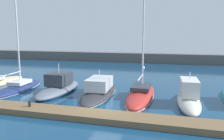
{
  "coord_description": "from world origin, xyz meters",
  "views": [
    {
      "loc": [
        5.35,
        -16.94,
        6.02
      ],
      "look_at": [
        -0.92,
        5.6,
        2.4
      ],
      "focal_mm": 36.88,
      "sensor_mm": 36.0,
      "label": 1
    }
  ],
  "objects_px": {
    "mooring_buoy_white": "(143,68)",
    "motorboat_charcoal_fourth": "(100,90)",
    "motorboat_slate_third": "(59,87)",
    "motorboat_ivory_sixth": "(189,97)",
    "dock_bollard": "(30,104)",
    "sailboat_navy_second": "(18,87)",
    "sailboat_red_fifth": "(141,94)"
  },
  "relations": [
    {
      "from": "sailboat_navy_second",
      "to": "motorboat_ivory_sixth",
      "type": "height_order",
      "value": "sailboat_navy_second"
    },
    {
      "from": "mooring_buoy_white",
      "to": "dock_bollard",
      "type": "distance_m",
      "value": 27.17
    },
    {
      "from": "dock_bollard",
      "to": "motorboat_slate_third",
      "type": "bearing_deg",
      "value": 98.01
    },
    {
      "from": "sailboat_navy_second",
      "to": "motorboat_charcoal_fourth",
      "type": "relative_size",
      "value": 1.42
    },
    {
      "from": "motorboat_ivory_sixth",
      "to": "sailboat_red_fifth",
      "type": "bearing_deg",
      "value": 70.93
    },
    {
      "from": "sailboat_navy_second",
      "to": "sailboat_red_fifth",
      "type": "bearing_deg",
      "value": -90.78
    },
    {
      "from": "sailboat_navy_second",
      "to": "motorboat_slate_third",
      "type": "height_order",
      "value": "sailboat_navy_second"
    },
    {
      "from": "sailboat_navy_second",
      "to": "motorboat_charcoal_fourth",
      "type": "distance_m",
      "value": 9.2
    },
    {
      "from": "motorboat_slate_third",
      "to": "dock_bollard",
      "type": "bearing_deg",
      "value": -173.2
    },
    {
      "from": "motorboat_slate_third",
      "to": "motorboat_ivory_sixth",
      "type": "bearing_deg",
      "value": -95.44
    },
    {
      "from": "sailboat_red_fifth",
      "to": "mooring_buoy_white",
      "type": "bearing_deg",
      "value": 6.76
    },
    {
      "from": "sailboat_navy_second",
      "to": "motorboat_slate_third",
      "type": "bearing_deg",
      "value": -89.7
    },
    {
      "from": "motorboat_slate_third",
      "to": "sailboat_red_fifth",
      "type": "distance_m",
      "value": 8.66
    },
    {
      "from": "dock_bollard",
      "to": "sailboat_navy_second",
      "type": "bearing_deg",
      "value": 133.37
    },
    {
      "from": "motorboat_slate_third",
      "to": "mooring_buoy_white",
      "type": "relative_size",
      "value": 14.23
    },
    {
      "from": "sailboat_navy_second",
      "to": "dock_bollard",
      "type": "bearing_deg",
      "value": -140.11
    },
    {
      "from": "mooring_buoy_white",
      "to": "dock_bollard",
      "type": "bearing_deg",
      "value": -101.09
    },
    {
      "from": "motorboat_slate_third",
      "to": "motorboat_charcoal_fourth",
      "type": "distance_m",
      "value": 4.41
    },
    {
      "from": "sailboat_navy_second",
      "to": "mooring_buoy_white",
      "type": "distance_m",
      "value": 23.35
    },
    {
      "from": "motorboat_slate_third",
      "to": "motorboat_ivory_sixth",
      "type": "height_order",
      "value": "motorboat_slate_third"
    },
    {
      "from": "dock_bollard",
      "to": "motorboat_charcoal_fourth",
      "type": "bearing_deg",
      "value": 62.43
    },
    {
      "from": "motorboat_charcoal_fourth",
      "to": "sailboat_red_fifth",
      "type": "distance_m",
      "value": 4.26
    },
    {
      "from": "motorboat_slate_third",
      "to": "motorboat_ivory_sixth",
      "type": "xyz_separation_m",
      "value": [
        12.97,
        -0.96,
        0.07
      ]
    },
    {
      "from": "sailboat_red_fifth",
      "to": "dock_bollard",
      "type": "height_order",
      "value": "sailboat_red_fifth"
    },
    {
      "from": "sailboat_navy_second",
      "to": "dock_bollard",
      "type": "distance_m",
      "value": 8.27
    },
    {
      "from": "sailboat_navy_second",
      "to": "motorboat_ivory_sixth",
      "type": "xyz_separation_m",
      "value": [
        17.75,
        -0.64,
        0.31
      ]
    },
    {
      "from": "motorboat_charcoal_fourth",
      "to": "dock_bollard",
      "type": "height_order",
      "value": "motorboat_charcoal_fourth"
    },
    {
      "from": "mooring_buoy_white",
      "to": "motorboat_charcoal_fourth",
      "type": "bearing_deg",
      "value": -94.94
    },
    {
      "from": "motorboat_slate_third",
      "to": "dock_bollard",
      "type": "height_order",
      "value": "motorboat_slate_third"
    },
    {
      "from": "motorboat_charcoal_fourth",
      "to": "sailboat_red_fifth",
      "type": "height_order",
      "value": "sailboat_red_fifth"
    },
    {
      "from": "mooring_buoy_white",
      "to": "sailboat_red_fifth",
      "type": "bearing_deg",
      "value": -82.79
    },
    {
      "from": "motorboat_charcoal_fourth",
      "to": "dock_bollard",
      "type": "bearing_deg",
      "value": 148.25
    }
  ]
}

